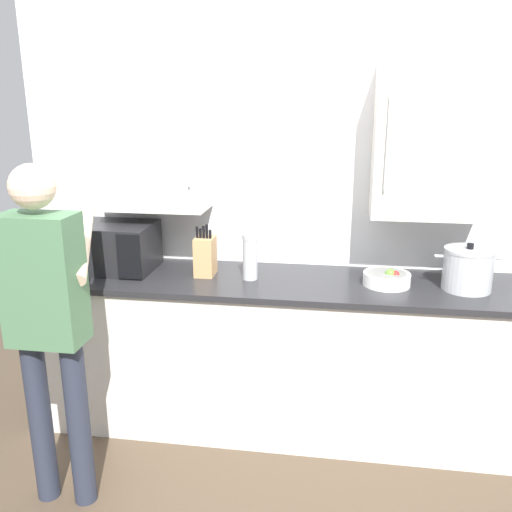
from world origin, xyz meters
TOP-DOWN VIEW (x-y plane):
  - back_wall_tiled at (-0.00, 1.16)m, footprint 3.35×0.44m
  - counter_unit at (0.00, 0.85)m, footprint 3.02×0.67m
  - microwave_oven at (-1.07, 0.88)m, footprint 0.51×0.73m
  - stock_pot at (1.01, 0.83)m, footprint 0.36×0.27m
  - thermos_flask at (-0.19, 0.83)m, footprint 0.09×0.09m
  - knife_block at (-0.46, 0.87)m, footprint 0.11×0.15m
  - fruit_bowl at (0.59, 0.84)m, footprint 0.26×0.26m
  - person_figure at (-1.01, 0.04)m, footprint 0.44×0.64m

SIDE VIEW (x-z plane):
  - counter_unit at x=0.00m, z-range 0.00..0.95m
  - fruit_bowl at x=0.59m, z-range 0.94..1.04m
  - person_figure at x=-1.01m, z-range 0.17..1.86m
  - stock_pot at x=1.01m, z-range 0.93..1.20m
  - knife_block at x=-0.46m, z-range 0.91..1.22m
  - thermos_flask at x=-0.19m, z-range 0.95..1.22m
  - microwave_oven at x=-1.07m, z-range 0.95..1.23m
  - back_wall_tiled at x=0.00m, z-range 0.13..2.67m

